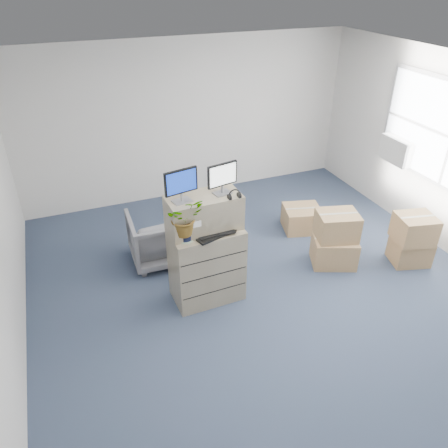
{
  "coord_description": "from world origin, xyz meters",
  "views": [
    {
      "loc": [
        -2.19,
        -3.74,
        3.84
      ],
      "look_at": [
        -0.55,
        0.4,
        1.13
      ],
      "focal_mm": 35.0,
      "sensor_mm": 36.0,
      "label": 1
    }
  ],
  "objects": [
    {
      "name": "ground",
      "position": [
        0.0,
        0.0,
        0.0
      ],
      "size": [
        7.0,
        7.0,
        0.0
      ],
      "primitive_type": "plane",
      "color": "#2A374C",
      "rests_on": "ground"
    },
    {
      "name": "wall_back",
      "position": [
        0.0,
        3.51,
        1.4
      ],
      "size": [
        6.0,
        0.02,
        2.8
      ],
      "primitive_type": "cube",
      "color": "beige",
      "rests_on": "ground"
    },
    {
      "name": "ac_unit",
      "position": [
        2.87,
        1.4,
        1.2
      ],
      "size": [
        0.24,
        0.6,
        0.4
      ],
      "primitive_type": "cube",
      "color": "silver",
      "rests_on": "wall_right"
    },
    {
      "name": "filing_cabinet_lower",
      "position": [
        -0.74,
        0.51,
        0.51
      ],
      "size": [
        0.9,
        0.56,
        1.03
      ],
      "primitive_type": "cube",
      "rotation": [
        0.0,
        0.0,
        0.03
      ],
      "color": "gray",
      "rests_on": "ground"
    },
    {
      "name": "filing_cabinet_upper",
      "position": [
        -0.74,
        0.56,
        1.25
      ],
      "size": [
        0.89,
        0.47,
        0.44
      ],
      "primitive_type": "cube",
      "rotation": [
        0.0,
        0.0,
        0.03
      ],
      "color": "gray",
      "rests_on": "filing_cabinet_lower"
    },
    {
      "name": "monitor_left",
      "position": [
        -1.02,
        0.52,
        1.69
      ],
      "size": [
        0.4,
        0.19,
        0.4
      ],
      "rotation": [
        0.0,
        0.0,
        0.2
      ],
      "color": "#99999E",
      "rests_on": "filing_cabinet_upper"
    },
    {
      "name": "monitor_right",
      "position": [
        -0.51,
        0.54,
        1.68
      ],
      "size": [
        0.39,
        0.19,
        0.38
      ],
      "rotation": [
        0.0,
        0.0,
        0.2
      ],
      "color": "#99999E",
      "rests_on": "filing_cabinet_upper"
    },
    {
      "name": "headphones",
      "position": [
        -0.43,
        0.38,
        1.51
      ],
      "size": [
        0.15,
        0.02,
        0.15
      ],
      "primitive_type": "torus",
      "rotation": [
        1.57,
        0.0,
        0.03
      ],
      "color": "black",
      "rests_on": "filing_cabinet_upper"
    },
    {
      "name": "keyboard",
      "position": [
        -0.68,
        0.37,
        1.04
      ],
      "size": [
        0.54,
        0.34,
        0.03
      ],
      "primitive_type": "cube",
      "rotation": [
        0.0,
        0.0,
        0.28
      ],
      "color": "black",
      "rests_on": "filing_cabinet_lower"
    },
    {
      "name": "mouse",
      "position": [
        -0.41,
        0.39,
        1.04
      ],
      "size": [
        0.11,
        0.08,
        0.03
      ],
      "primitive_type": "ellipsoid",
      "rotation": [
        0.0,
        0.0,
        0.23
      ],
      "color": "silver",
      "rests_on": "filing_cabinet_lower"
    },
    {
      "name": "water_bottle",
      "position": [
        -0.63,
        0.59,
        1.15
      ],
      "size": [
        0.07,
        0.07,
        0.24
      ],
      "primitive_type": "cylinder",
      "color": "gray",
      "rests_on": "filing_cabinet_lower"
    },
    {
      "name": "phone_dock",
      "position": [
        -0.75,
        0.55,
        1.07
      ],
      "size": [
        0.06,
        0.05,
        0.13
      ],
      "rotation": [
        0.0,
        0.0,
        0.03
      ],
      "color": "silver",
      "rests_on": "filing_cabinet_lower"
    },
    {
      "name": "external_drive",
      "position": [
        -0.4,
        0.63,
        1.06
      ],
      "size": [
        0.24,
        0.2,
        0.06
      ],
      "primitive_type": "cube",
      "rotation": [
        0.0,
        0.0,
        -0.31
      ],
      "color": "black",
      "rests_on": "filing_cabinet_lower"
    },
    {
      "name": "tissue_box",
      "position": [
        -0.43,
        0.65,
        1.13
      ],
      "size": [
        0.26,
        0.16,
        0.09
      ],
      "primitive_type": "cube",
      "rotation": [
        0.0,
        0.0,
        0.17
      ],
      "color": "#45B0EB",
      "rests_on": "external_drive"
    },
    {
      "name": "potted_plant",
      "position": [
        -1.04,
        0.4,
        1.28
      ],
      "size": [
        0.46,
        0.5,
        0.45
      ],
      "rotation": [
        0.0,
        0.0,
        0.03
      ],
      "color": "#A1BC97",
      "rests_on": "filing_cabinet_lower"
    },
    {
      "name": "office_chair",
      "position": [
        -1.11,
        1.55,
        0.42
      ],
      "size": [
        0.83,
        0.78,
        0.83
      ],
      "primitive_type": "imported",
      "rotation": [
        0.0,
        0.0,
        3.11
      ],
      "color": "slate",
      "rests_on": "ground"
    },
    {
      "name": "cardboard_boxes",
      "position": [
        1.59,
        0.62,
        0.35
      ],
      "size": [
        1.74,
        2.0,
        0.81
      ],
      "color": "olive",
      "rests_on": "ground"
    }
  ]
}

